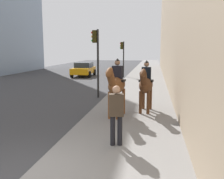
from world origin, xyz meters
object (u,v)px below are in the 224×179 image
at_px(traffic_light_far_curb, 123,53).
at_px(car_near_lane, 84,69).
at_px(mounted_horse_near, 116,84).
at_px(mounted_horse_far, 146,84).
at_px(pedestrian_greeting, 116,111).
at_px(traffic_light_near_curb, 96,52).

bearing_deg(traffic_light_far_curb, car_near_lane, 83.52).
bearing_deg(mounted_horse_near, car_near_lane, -152.13).
relative_size(mounted_horse_far, pedestrian_greeting, 1.30).
xyz_separation_m(pedestrian_greeting, car_near_lane, (19.12, 6.23, -0.34)).
height_order(mounted_horse_near, pedestrian_greeting, mounted_horse_near).
distance_m(mounted_horse_near, traffic_light_near_curb, 5.05).
distance_m(mounted_horse_far, traffic_light_near_curb, 4.77).
distance_m(mounted_horse_far, traffic_light_far_curb, 14.85).
xyz_separation_m(mounted_horse_far, traffic_light_near_curb, (3.53, 2.94, 1.29)).
height_order(mounted_horse_near, traffic_light_near_curb, traffic_light_near_curb).
xyz_separation_m(mounted_horse_near, car_near_lane, (16.05, 5.78, -0.67)).
xyz_separation_m(car_near_lane, traffic_light_near_curb, (-11.49, -3.96, 1.86)).
distance_m(pedestrian_greeting, traffic_light_far_curb, 18.82).
bearing_deg(mounted_horse_near, mounted_horse_far, 140.60).
height_order(mounted_horse_near, traffic_light_far_curb, traffic_light_far_curb).
height_order(pedestrian_greeting, traffic_light_near_curb, traffic_light_near_curb).
bearing_deg(mounted_horse_near, pedestrian_greeting, 16.36).
relative_size(mounted_horse_near, traffic_light_near_curb, 0.60).
bearing_deg(car_near_lane, mounted_horse_near, 17.98).
bearing_deg(pedestrian_greeting, mounted_horse_near, -2.53).
bearing_deg(traffic_light_near_curb, mounted_horse_near, -158.23).
bearing_deg(mounted_horse_far, traffic_light_near_curb, -134.75).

